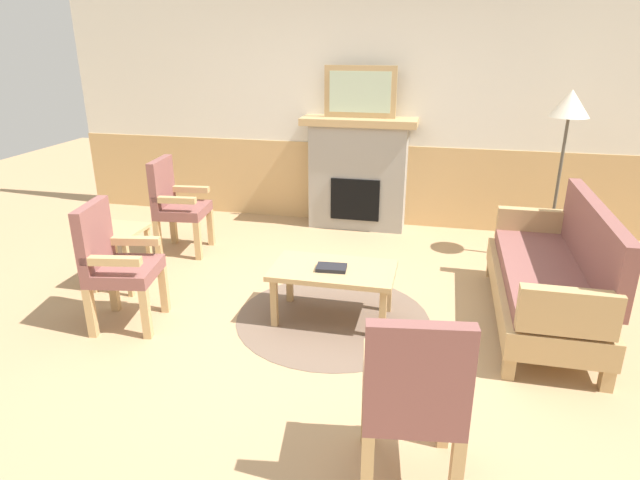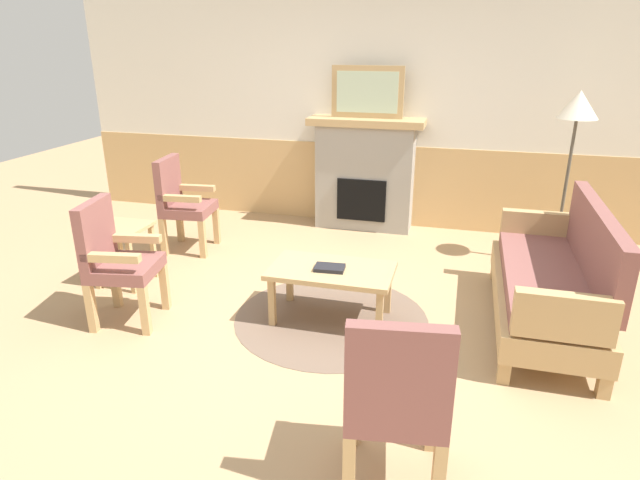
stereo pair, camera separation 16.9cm
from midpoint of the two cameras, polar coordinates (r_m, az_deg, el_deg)
name	(u,v)px [view 1 (the left image)]	position (r m, az deg, el deg)	size (l,w,h in m)	color
ground_plane	(310,319)	(4.41, -2.13, -8.28)	(14.00, 14.00, 0.00)	tan
wall_back	(363,112)	(6.46, 3.75, 13.26)	(7.20, 0.14, 2.70)	silver
fireplace	(358,173)	(6.34, 3.25, 7.07)	(1.30, 0.44, 1.28)	gray
framed_picture	(360,92)	(6.19, 3.42, 15.27)	(0.80, 0.04, 0.56)	tan
couch	(551,277)	(4.51, 22.09, -3.61)	(0.70, 1.80, 0.98)	tan
coffee_table	(333,274)	(4.25, 0.26, -3.64)	(0.96, 0.56, 0.44)	tan
round_rug	(333,318)	(4.42, 0.25, -8.17)	(1.55, 1.55, 0.01)	brown
book_on_table	(331,268)	(4.19, 0.06, -2.94)	(0.23, 0.15, 0.03)	black
armchair_near_fireplace	(114,260)	(4.44, -21.85, -1.98)	(0.56, 0.56, 0.98)	tan
armchair_by_window_left	(175,202)	(5.80, -15.76, 3.89)	(0.53, 0.53, 0.98)	tan
armchair_front_left	(414,393)	(2.71, 7.97, -15.63)	(0.54, 0.54, 0.98)	tan
side_table	(119,241)	(5.15, -21.30, -0.09)	(0.44, 0.44, 0.55)	tan
floor_lamp_by_couch	(569,115)	(5.62, 23.88, 11.94)	(0.36, 0.36, 1.68)	#332D28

